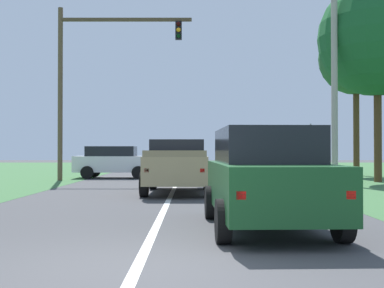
{
  "coord_description": "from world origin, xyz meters",
  "views": [
    {
      "loc": [
        0.7,
        -6.32,
        1.5
      ],
      "look_at": [
        0.7,
        14.09,
        1.77
      ],
      "focal_mm": 46.1,
      "sensor_mm": 36.0,
      "label": 1
    }
  ],
  "objects_px": {
    "traffic_light": "(92,69)",
    "oak_tree_right": "(377,38)",
    "keep_moving_sign": "(311,145)",
    "pickup_truck_lead": "(178,165)",
    "utility_pole_right": "(334,67)",
    "crossing_suv_far": "(115,161)",
    "extra_tree_1": "(356,58)",
    "red_suv_near": "(266,176)"
  },
  "relations": [
    {
      "from": "crossing_suv_far",
      "to": "extra_tree_1",
      "type": "bearing_deg",
      "value": 11.01
    },
    {
      "from": "pickup_truck_lead",
      "to": "traffic_light",
      "type": "relative_size",
      "value": 0.58
    },
    {
      "from": "oak_tree_right",
      "to": "extra_tree_1",
      "type": "bearing_deg",
      "value": 80.4
    },
    {
      "from": "traffic_light",
      "to": "keep_moving_sign",
      "type": "distance_m",
      "value": 11.35
    },
    {
      "from": "utility_pole_right",
      "to": "pickup_truck_lead",
      "type": "bearing_deg",
      "value": -145.98
    },
    {
      "from": "oak_tree_right",
      "to": "extra_tree_1",
      "type": "xyz_separation_m",
      "value": [
        1.05,
        6.18,
        0.19
      ]
    },
    {
      "from": "traffic_light",
      "to": "extra_tree_1",
      "type": "distance_m",
      "value": 15.77
    },
    {
      "from": "pickup_truck_lead",
      "to": "keep_moving_sign",
      "type": "xyz_separation_m",
      "value": [
        5.89,
        5.08,
        0.76
      ]
    },
    {
      "from": "red_suv_near",
      "to": "crossing_suv_far",
      "type": "xyz_separation_m",
      "value": [
        -5.64,
        17.31,
        -0.1
      ]
    },
    {
      "from": "oak_tree_right",
      "to": "crossing_suv_far",
      "type": "relative_size",
      "value": 2.23
    },
    {
      "from": "traffic_light",
      "to": "utility_pole_right",
      "type": "height_order",
      "value": "utility_pole_right"
    },
    {
      "from": "keep_moving_sign",
      "to": "utility_pole_right",
      "type": "distance_m",
      "value": 3.65
    },
    {
      "from": "traffic_light",
      "to": "utility_pole_right",
      "type": "relative_size",
      "value": 0.83
    },
    {
      "from": "crossing_suv_far",
      "to": "utility_pole_right",
      "type": "bearing_deg",
      "value": -24.92
    },
    {
      "from": "pickup_truck_lead",
      "to": "keep_moving_sign",
      "type": "bearing_deg",
      "value": 40.81
    },
    {
      "from": "keep_moving_sign",
      "to": "crossing_suv_far",
      "type": "bearing_deg",
      "value": 155.19
    },
    {
      "from": "extra_tree_1",
      "to": "utility_pole_right",
      "type": "bearing_deg",
      "value": -114.73
    },
    {
      "from": "traffic_light",
      "to": "keep_moving_sign",
      "type": "xyz_separation_m",
      "value": [
        10.43,
        -2.26,
        -3.87
      ]
    },
    {
      "from": "keep_moving_sign",
      "to": "extra_tree_1",
      "type": "distance_m",
      "value": 10.0
    },
    {
      "from": "traffic_light",
      "to": "keep_moving_sign",
      "type": "height_order",
      "value": "traffic_light"
    },
    {
      "from": "red_suv_near",
      "to": "traffic_light",
      "type": "relative_size",
      "value": 0.54
    },
    {
      "from": "red_suv_near",
      "to": "pickup_truck_lead",
      "type": "distance_m",
      "value": 8.01
    },
    {
      "from": "keep_moving_sign",
      "to": "oak_tree_right",
      "type": "xyz_separation_m",
      "value": [
        3.43,
        1.0,
        5.13
      ]
    },
    {
      "from": "traffic_light",
      "to": "utility_pole_right",
      "type": "xyz_separation_m",
      "value": [
        11.39,
        -2.72,
        -0.38
      ]
    },
    {
      "from": "pickup_truck_lead",
      "to": "extra_tree_1",
      "type": "xyz_separation_m",
      "value": [
        10.37,
        12.27,
        6.08
      ]
    },
    {
      "from": "traffic_light",
      "to": "crossing_suv_far",
      "type": "height_order",
      "value": "traffic_light"
    },
    {
      "from": "traffic_light",
      "to": "pickup_truck_lead",
      "type": "bearing_deg",
      "value": -58.25
    },
    {
      "from": "keep_moving_sign",
      "to": "utility_pole_right",
      "type": "relative_size",
      "value": 0.26
    },
    {
      "from": "red_suv_near",
      "to": "traffic_light",
      "type": "xyz_separation_m",
      "value": [
        -6.46,
        15.12,
        4.59
      ]
    },
    {
      "from": "pickup_truck_lead",
      "to": "utility_pole_right",
      "type": "height_order",
      "value": "utility_pole_right"
    },
    {
      "from": "pickup_truck_lead",
      "to": "crossing_suv_far",
      "type": "height_order",
      "value": "pickup_truck_lead"
    },
    {
      "from": "traffic_light",
      "to": "crossing_suv_far",
      "type": "distance_m",
      "value": 5.24
    },
    {
      "from": "red_suv_near",
      "to": "pickup_truck_lead",
      "type": "height_order",
      "value": "red_suv_near"
    },
    {
      "from": "traffic_light",
      "to": "oak_tree_right",
      "type": "distance_m",
      "value": 13.98
    },
    {
      "from": "red_suv_near",
      "to": "crossing_suv_far",
      "type": "bearing_deg",
      "value": 108.06
    },
    {
      "from": "keep_moving_sign",
      "to": "oak_tree_right",
      "type": "distance_m",
      "value": 6.25
    },
    {
      "from": "traffic_light",
      "to": "oak_tree_right",
      "type": "height_order",
      "value": "oak_tree_right"
    },
    {
      "from": "keep_moving_sign",
      "to": "utility_pole_right",
      "type": "height_order",
      "value": "utility_pole_right"
    },
    {
      "from": "keep_moving_sign",
      "to": "crossing_suv_far",
      "type": "height_order",
      "value": "keep_moving_sign"
    },
    {
      "from": "pickup_truck_lead",
      "to": "utility_pole_right",
      "type": "relative_size",
      "value": 0.48
    },
    {
      "from": "pickup_truck_lead",
      "to": "oak_tree_right",
      "type": "distance_m",
      "value": 12.59
    },
    {
      "from": "crossing_suv_far",
      "to": "extra_tree_1",
      "type": "distance_m",
      "value": 15.61
    }
  ]
}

